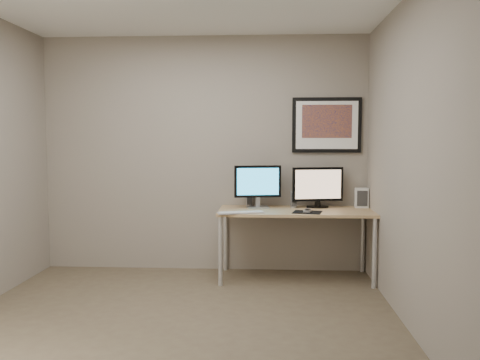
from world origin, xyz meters
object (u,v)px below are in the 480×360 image
Objects in this scene: speaker_right at (294,199)px; fan_unit at (362,198)px; framed_art at (327,125)px; monitor_tv at (318,186)px; desk at (295,216)px; keyboard at (241,212)px; speaker_left at (249,197)px; monitor_large at (258,185)px.

fan_unit reaches higher than speaker_right.
framed_art is 1.36× the size of monitor_tv.
desk is at bearing -155.00° from monitor_tv.
keyboard is 2.21× the size of fan_unit.
speaker_right is (-0.36, -0.15, -0.80)m from framed_art.
speaker_left reaches higher than keyboard.
keyboard is (-0.80, -0.46, -0.23)m from monitor_tv.
speaker_left is 0.50m from speaker_right.
speaker_left is (-0.84, -0.03, -0.80)m from framed_art.
desk is 0.77m from fan_unit.
fan_unit is (0.73, 0.04, 0.02)m from speaker_right.
monitor_large is at bearing -69.67° from speaker_left.
fan_unit reaches higher than keyboard.
fan_unit is at bearing -17.22° from framed_art.
speaker_left is at bearing 68.21° from keyboard.
desk is at bearing -26.01° from monitor_large.
fan_unit reaches higher than speaker_left.
keyboard is at bearing -157.58° from fan_unit.
monitor_large is at bearing -173.55° from fan_unit.
speaker_right is at bearing -0.28° from monitor_large.
framed_art is 3.54× the size of fan_unit.
speaker_right is (-0.26, -0.00, -0.14)m from monitor_tv.
monitor_tv is at bearing -124.79° from framed_art.
monitor_large is 0.27m from speaker_left.
monitor_tv is 2.99× the size of speaker_left.
monitor_large is 0.42m from speaker_right.
framed_art reaches higher than keyboard.
monitor_large reaches higher than keyboard.
speaker_right reaches higher than desk.
desk is 2.90× the size of monitor_tv.
monitor_tv reaches higher than fan_unit.
desk is at bearing -38.62° from speaker_left.
desk is at bearing -93.77° from speaker_right.
speaker_left is at bearing 159.23° from monitor_tv.
monitor_tv is 0.76m from speaker_left.
monitor_large is at bearing 163.83° from desk.
framed_art is 0.68m from monitor_tv.
fan_unit is (1.22, -0.09, 0.01)m from speaker_left.
speaker_left is (-0.10, 0.19, -0.16)m from monitor_large.
keyboard is 1.37m from fan_unit.
monitor_large is (-0.75, -0.22, -0.64)m from framed_art.
speaker_right is at bearing 93.65° from desk.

